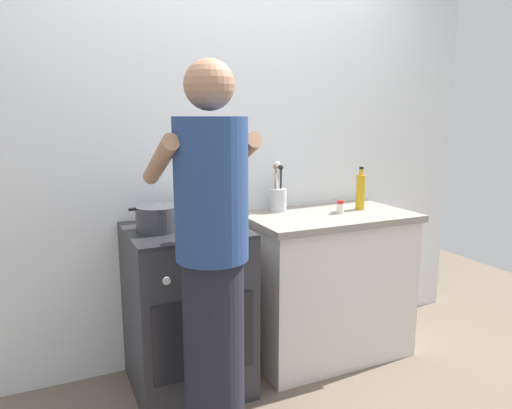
{
  "coord_description": "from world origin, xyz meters",
  "views": [
    {
      "loc": [
        -1.01,
        -2.19,
        1.49
      ],
      "look_at": [
        0.05,
        0.12,
        1.0
      ],
      "focal_mm": 33.01,
      "sensor_mm": 36.0,
      "label": 1
    }
  ],
  "objects_px": {
    "utensil_crock": "(278,196)",
    "spice_bottle": "(340,207)",
    "pot": "(157,218)",
    "oil_bottle": "(360,191)",
    "stove_range": "(187,309)",
    "mixing_bowl": "(209,217)",
    "person": "(212,268)"
  },
  "relations": [
    {
      "from": "stove_range",
      "to": "pot",
      "type": "xyz_separation_m",
      "value": [
        -0.14,
        0.0,
        0.52
      ]
    },
    {
      "from": "pot",
      "to": "oil_bottle",
      "type": "relative_size",
      "value": 1.05
    },
    {
      "from": "mixing_bowl",
      "to": "utensil_crock",
      "type": "bearing_deg",
      "value": 18.99
    },
    {
      "from": "oil_bottle",
      "to": "person",
      "type": "relative_size",
      "value": 0.16
    },
    {
      "from": "utensil_crock",
      "to": "oil_bottle",
      "type": "relative_size",
      "value": 1.15
    },
    {
      "from": "pot",
      "to": "utensil_crock",
      "type": "distance_m",
      "value": 0.82
    },
    {
      "from": "mixing_bowl",
      "to": "spice_bottle",
      "type": "xyz_separation_m",
      "value": [
        0.82,
        -0.04,
        -0.0
      ]
    },
    {
      "from": "utensil_crock",
      "to": "spice_bottle",
      "type": "relative_size",
      "value": 3.94
    },
    {
      "from": "oil_bottle",
      "to": "person",
      "type": "xyz_separation_m",
      "value": [
        -1.19,
        -0.59,
        -0.15
      ]
    },
    {
      "from": "pot",
      "to": "mixing_bowl",
      "type": "relative_size",
      "value": 0.91
    },
    {
      "from": "mixing_bowl",
      "to": "oil_bottle",
      "type": "bearing_deg",
      "value": 0.55
    },
    {
      "from": "stove_range",
      "to": "mixing_bowl",
      "type": "relative_size",
      "value": 2.88
    },
    {
      "from": "stove_range",
      "to": "spice_bottle",
      "type": "height_order",
      "value": "spice_bottle"
    },
    {
      "from": "oil_bottle",
      "to": "person",
      "type": "height_order",
      "value": "person"
    },
    {
      "from": "mixing_bowl",
      "to": "spice_bottle",
      "type": "height_order",
      "value": "same"
    },
    {
      "from": "pot",
      "to": "mixing_bowl",
      "type": "distance_m",
      "value": 0.28
    },
    {
      "from": "oil_bottle",
      "to": "stove_range",
      "type": "bearing_deg",
      "value": -178.68
    },
    {
      "from": "utensil_crock",
      "to": "spice_bottle",
      "type": "bearing_deg",
      "value": -35.34
    },
    {
      "from": "mixing_bowl",
      "to": "person",
      "type": "relative_size",
      "value": 0.18
    },
    {
      "from": "person",
      "to": "stove_range",
      "type": "bearing_deg",
      "value": 85.37
    },
    {
      "from": "mixing_bowl",
      "to": "oil_bottle",
      "type": "distance_m",
      "value": 1.01
    },
    {
      "from": "utensil_crock",
      "to": "oil_bottle",
      "type": "xyz_separation_m",
      "value": [
        0.49,
        -0.17,
        0.02
      ]
    },
    {
      "from": "oil_bottle",
      "to": "person",
      "type": "distance_m",
      "value": 1.33
    },
    {
      "from": "pot",
      "to": "person",
      "type": "height_order",
      "value": "person"
    },
    {
      "from": "spice_bottle",
      "to": "oil_bottle",
      "type": "bearing_deg",
      "value": 15.5
    },
    {
      "from": "stove_range",
      "to": "utensil_crock",
      "type": "height_order",
      "value": "utensil_crock"
    },
    {
      "from": "mixing_bowl",
      "to": "stove_range",
      "type": "bearing_deg",
      "value": -173.21
    },
    {
      "from": "mixing_bowl",
      "to": "spice_bottle",
      "type": "bearing_deg",
      "value": -2.89
    },
    {
      "from": "mixing_bowl",
      "to": "person",
      "type": "xyz_separation_m",
      "value": [
        -0.19,
        -0.58,
        -0.08
      ]
    },
    {
      "from": "stove_range",
      "to": "mixing_bowl",
      "type": "bearing_deg",
      "value": 6.79
    },
    {
      "from": "stove_range",
      "to": "oil_bottle",
      "type": "bearing_deg",
      "value": 1.32
    },
    {
      "from": "pot",
      "to": "utensil_crock",
      "type": "height_order",
      "value": "utensil_crock"
    }
  ]
}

